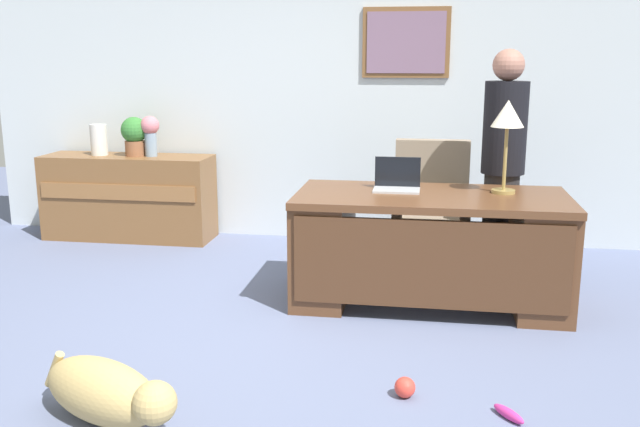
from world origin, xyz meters
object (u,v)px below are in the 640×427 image
(laptop, at_px, (397,182))
(potted_plant, at_px, (134,135))
(dog_lying, at_px, (108,392))
(desk_lamp, at_px, (508,120))
(credenza, at_px, (129,197))
(desk, at_px, (430,245))
(armchair, at_px, (431,211))
(vase_empty, at_px, (99,140))
(vase_with_flowers, at_px, (150,132))
(dog_toy_ball, at_px, (405,387))
(person_standing, at_px, (503,164))
(dog_toy_bone, at_px, (509,414))

(laptop, xyz_separation_m, potted_plant, (-2.47, 1.22, 0.16))
(dog_lying, xyz_separation_m, desk_lamp, (1.96, 2.03, 1.12))
(dog_lying, bearing_deg, potted_plant, 110.93)
(desk_lamp, bearing_deg, laptop, -179.97)
(credenza, bearing_deg, desk, -25.99)
(armchair, bearing_deg, vase_empty, 170.99)
(desk, height_order, vase_with_flowers, vase_with_flowers)
(credenza, distance_m, dog_toy_ball, 3.88)
(dog_lying, bearing_deg, armchair, 61.84)
(potted_plant, height_order, dog_toy_ball, potted_plant)
(laptop, relative_size, desk_lamp, 0.51)
(potted_plant, bearing_deg, person_standing, -13.24)
(laptop, height_order, vase_with_flowers, vase_with_flowers)
(credenza, relative_size, vase_empty, 5.50)
(person_standing, bearing_deg, desk_lamp, -94.22)
(desk_lamp, bearing_deg, dog_toy_bone, -93.14)
(desk_lamp, bearing_deg, dog_toy_ball, -110.76)
(person_standing, xyz_separation_m, dog_lying, (-1.99, -2.48, -0.75))
(potted_plant, relative_size, dog_toy_ball, 3.37)
(credenza, xyz_separation_m, dog_toy_bone, (3.20, -2.91, -0.37))
(desk_lamp, relative_size, vase_empty, 2.21)
(desk, distance_m, armchair, 0.88)
(credenza, distance_m, desk_lamp, 3.61)
(dog_lying, distance_m, dog_toy_bone, 1.90)
(desk_lamp, bearing_deg, armchair, 123.49)
(dog_lying, height_order, dog_toy_ball, dog_lying)
(desk, relative_size, armchair, 1.80)
(vase_with_flowers, bearing_deg, dog_toy_ball, -48.52)
(credenza, relative_size, potted_plant, 4.38)
(laptop, bearing_deg, person_standing, 30.97)
(desk_lamp, xyz_separation_m, vase_with_flowers, (-3.04, 1.22, -0.26))
(armchair, xyz_separation_m, laptop, (-0.24, -0.73, 0.36))
(vase_with_flowers, relative_size, dog_toy_ball, 3.47)
(dog_toy_ball, bearing_deg, armchair, 87.32)
(laptop, xyz_separation_m, dog_toy_bone, (0.63, -1.70, -0.80))
(armchair, bearing_deg, dog_toy_bone, -80.86)
(dog_toy_bone, bearing_deg, dog_toy_ball, 164.57)
(credenza, xyz_separation_m, desk_lamp, (3.29, -1.22, 0.88))
(armchair, distance_m, potted_plant, 2.81)
(desk, relative_size, person_standing, 1.06)
(desk, height_order, armchair, armchair)
(armchair, relative_size, desk_lamp, 1.62)
(dog_toy_bone, bearing_deg, armchair, 99.14)
(desk_lamp, distance_m, vase_empty, 3.77)
(desk, xyz_separation_m, dog_lying, (-1.47, -1.87, -0.27))
(person_standing, xyz_separation_m, dog_toy_ball, (-0.62, -2.01, -0.85))
(desk_lamp, distance_m, dog_toy_bone, 2.11)
(armchair, distance_m, dog_toy_ball, 2.33)
(vase_empty, height_order, dog_toy_bone, vase_empty)
(credenza, height_order, vase_empty, vase_empty)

